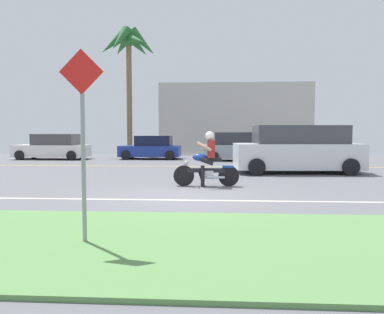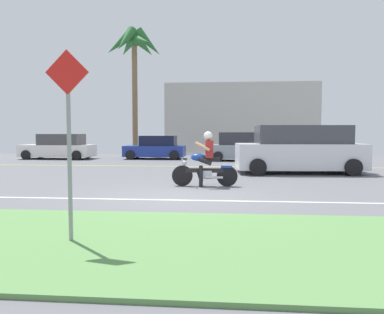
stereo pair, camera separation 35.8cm
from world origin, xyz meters
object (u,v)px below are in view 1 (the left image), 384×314
Objects in this scene: suv_nearby at (298,150)px; parked_car_2 at (239,147)px; motorcyclist at (207,163)px; parked_car_1 at (151,148)px; palm_tree_0 at (129,49)px; parked_car_0 at (53,147)px; street_sign at (83,128)px.

suv_nearby reaches higher than parked_car_2.
parked_car_2 is (-1.94, 6.41, -0.17)m from suv_nearby.
motorcyclist is 0.54× the size of parked_car_1.
palm_tree_0 is at bearing 131.34° from suv_nearby.
parked_car_0 is (-13.05, 6.88, -0.21)m from suv_nearby.
street_sign reaches higher than parked_car_0.
parked_car_1 is 1.32× the size of street_sign.
palm_tree_0 reaches higher than parked_car_2.
parked_car_0 is (-9.52, 10.91, 0.02)m from motorcyclist.
palm_tree_0 is at bearing 42.45° from parked_car_0.
parked_car_2 is 10.55m from palm_tree_0.
parked_car_0 is at bearing -174.18° from parked_car_1.
motorcyclist is 14.48m from parked_car_0.
street_sign is (-1.60, -6.05, 0.98)m from motorcyclist.
suv_nearby is 15.28m from palm_tree_0.
motorcyclist is at bearing -131.19° from suv_nearby.
parked_car_0 is at bearing 131.12° from motorcyclist.
parked_car_0 is 11.12m from parked_car_2.
parked_car_2 is (11.11, -0.47, 0.04)m from parked_car_0.
motorcyclist is 0.38× the size of suv_nearby.
parked_car_0 is 1.58× the size of street_sign.
palm_tree_0 is at bearing 101.16° from street_sign.
parked_car_0 is 8.43m from palm_tree_0.
palm_tree_0 is 21.65m from street_sign.
parked_car_1 is at bearing -55.95° from palm_tree_0.
suv_nearby reaches higher than motorcyclist.
street_sign is (-5.13, -10.08, 0.75)m from suv_nearby.
parked_car_0 is 1.06× the size of parked_car_2.
suv_nearby is at bearing 63.05° from street_sign.
suv_nearby is 1.18× the size of parked_car_0.
parked_car_0 reaches higher than parked_car_1.
street_sign is at bearing -78.84° from palm_tree_0.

